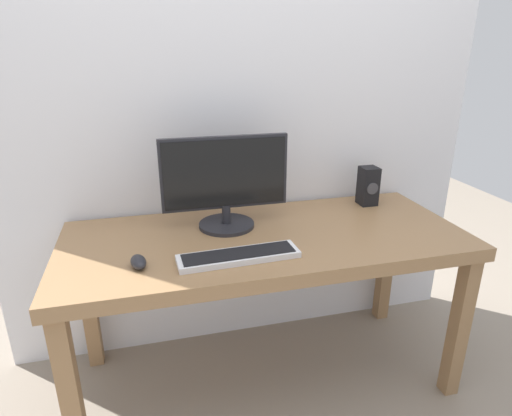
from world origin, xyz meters
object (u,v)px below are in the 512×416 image
(mouse, at_px, (138,262))
(desk, at_px, (266,252))
(monitor, at_px, (225,182))
(speaker_right, at_px, (368,186))
(keyboard_primary, at_px, (239,256))

(mouse, bearing_deg, desk, 7.52)
(monitor, xyz_separation_m, speaker_right, (0.72, 0.09, -0.10))
(desk, distance_m, speaker_right, 0.64)
(monitor, bearing_deg, mouse, -141.88)
(desk, bearing_deg, mouse, -162.87)
(monitor, bearing_deg, speaker_right, 7.50)
(keyboard_primary, relative_size, mouse, 4.64)
(monitor, relative_size, speaker_right, 2.85)
(desk, xyz_separation_m, mouse, (-0.51, -0.16, 0.10))
(desk, relative_size, keyboard_primary, 3.66)
(mouse, bearing_deg, keyboard_primary, -14.34)
(speaker_right, bearing_deg, desk, -158.58)
(monitor, distance_m, keyboard_primary, 0.37)
(monitor, height_order, keyboard_primary, monitor)
(keyboard_primary, height_order, mouse, mouse)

